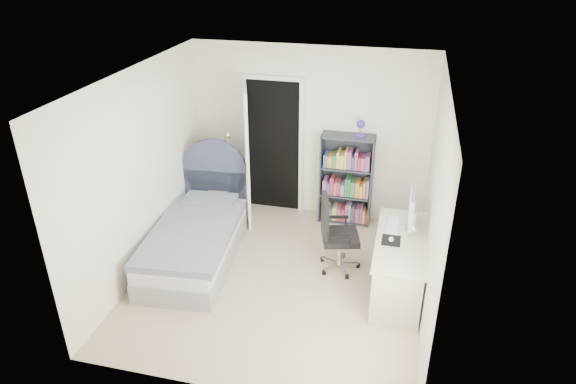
% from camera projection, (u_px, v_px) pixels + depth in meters
% --- Properties ---
extents(room_shell, '(3.50, 3.70, 2.60)m').
position_uv_depth(room_shell, '(279.00, 188.00, 5.78)').
color(room_shell, tan).
rests_on(room_shell, ground).
extents(door, '(0.92, 0.79, 2.06)m').
position_uv_depth(door, '(256.00, 150.00, 7.35)').
color(door, black).
rests_on(door, ground).
extents(bed, '(1.15, 2.16, 1.28)m').
position_uv_depth(bed, '(198.00, 236.00, 6.67)').
color(bed, gray).
rests_on(bed, ground).
extents(nightstand, '(0.40, 0.40, 0.59)m').
position_uv_depth(nightstand, '(218.00, 192.00, 7.60)').
color(nightstand, '#D0B580').
rests_on(nightstand, ground).
extents(floor_lamp, '(0.20, 0.20, 1.37)m').
position_uv_depth(floor_lamp, '(229.00, 184.00, 7.44)').
color(floor_lamp, silver).
rests_on(floor_lamp, ground).
extents(bookcase, '(0.74, 0.32, 1.58)m').
position_uv_depth(bookcase, '(347.00, 183.00, 7.37)').
color(bookcase, '#333C45').
rests_on(bookcase, ground).
extents(desk, '(0.58, 1.44, 1.18)m').
position_uv_depth(desk, '(399.00, 262.00, 5.98)').
color(desk, beige).
rests_on(desk, ground).
extents(office_chair, '(0.55, 0.56, 1.00)m').
position_uv_depth(office_chair, '(334.00, 230.00, 6.30)').
color(office_chair, silver).
rests_on(office_chair, ground).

